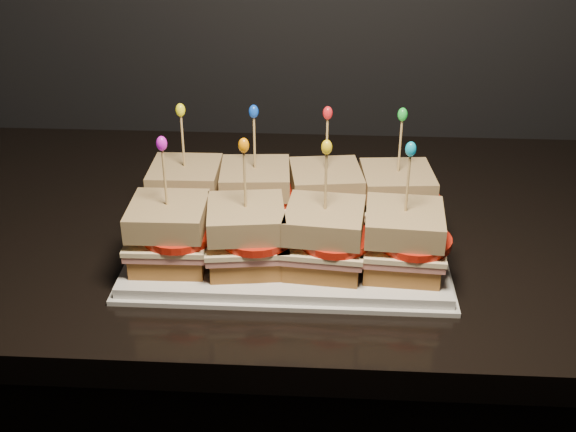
{
  "coord_description": "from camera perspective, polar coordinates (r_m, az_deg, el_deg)",
  "views": [
    {
      "loc": [
        0.65,
        0.81,
        1.42
      ],
      "look_at": [
        0.6,
        1.59,
        1.0
      ],
      "focal_mm": 45.0,
      "sensor_mm": 36.0,
      "label": 1
    }
  ],
  "objects": [
    {
      "name": "sandwich_6_bread_top",
      "position": [
        0.82,
        2.92,
        -0.34
      ],
      "size": [
        0.09,
        0.09,
        0.03
      ],
      "primitive_type": "cube",
      "rotation": [
        0.0,
        0.0,
        -0.1
      ],
      "color": "brown",
      "rests_on": "sandwich_6_tomato"
    },
    {
      "name": "sandwich_0_pick",
      "position": [
        0.92,
        -8.3,
        5.64
      ],
      "size": [
        0.0,
        0.0,
        0.09
      ],
      "primitive_type": "cylinder",
      "color": "tan",
      "rests_on": "sandwich_0_bread_top"
    },
    {
      "name": "sandwich_6_cheese",
      "position": [
        0.83,
        2.88,
        -1.96
      ],
      "size": [
        0.1,
        0.1,
        0.01
      ],
      "primitive_type": "cube",
      "rotation": [
        0.0,
        0.0,
        -0.1
      ],
      "color": "#FFE8AF",
      "rests_on": "sandwich_6_ham"
    },
    {
      "name": "sandwich_3_cheese",
      "position": [
        0.93,
        8.51,
        1.2
      ],
      "size": [
        0.1,
        0.1,
        0.01
      ],
      "primitive_type": "cube",
      "rotation": [
        0.0,
        0.0,
        0.09
      ],
      "color": "#FFE8AF",
      "rests_on": "sandwich_3_ham"
    },
    {
      "name": "sandwich_3_frill",
      "position": [
        0.89,
        9.04,
        7.93
      ],
      "size": [
        0.01,
        0.01,
        0.02
      ],
      "primitive_type": "ellipsoid",
      "color": "green",
      "rests_on": "sandwich_3_pick"
    },
    {
      "name": "sandwich_3_pick",
      "position": [
        0.9,
        8.83,
        5.25
      ],
      "size": [
        0.0,
        0.0,
        0.09
      ],
      "primitive_type": "cylinder",
      "color": "tan",
      "rests_on": "sandwich_3_bread_top"
    },
    {
      "name": "sandwich_2_bread_top",
      "position": [
        0.92,
        3.01,
        2.85
      ],
      "size": [
        0.1,
        0.1,
        0.03
      ],
      "primitive_type": "cube",
      "rotation": [
        0.0,
        0.0,
        0.13
      ],
      "color": "brown",
      "rests_on": "sandwich_2_tomato"
    },
    {
      "name": "sandwich_4_tomato",
      "position": [
        0.84,
        -8.64,
        -1.37
      ],
      "size": [
        0.09,
        0.09,
        0.01
      ],
      "primitive_type": "cylinder",
      "color": "red",
      "rests_on": "sandwich_4_cheese"
    },
    {
      "name": "sandwich_6_tomato",
      "position": [
        0.82,
        3.72,
        -1.74
      ],
      "size": [
        0.09,
        0.09,
        0.01
      ],
      "primitive_type": "cylinder",
      "color": "red",
      "rests_on": "sandwich_6_cheese"
    },
    {
      "name": "sandwich_7_frill",
      "position": [
        0.79,
        9.68,
        5.24
      ],
      "size": [
        0.01,
        0.01,
        0.02
      ],
      "primitive_type": "ellipsoid",
      "color": "#0995C0",
      "rests_on": "sandwich_7_pick"
    },
    {
      "name": "sandwich_7_tomato",
      "position": [
        0.83,
        9.94,
        -1.9
      ],
      "size": [
        0.09,
        0.09,
        0.01
      ],
      "primitive_type": "cylinder",
      "color": "red",
      "rests_on": "sandwich_7_cheese"
    },
    {
      "name": "sandwich_0_ham",
      "position": [
        0.95,
        -7.98,
        1.25
      ],
      "size": [
        0.1,
        0.09,
        0.01
      ],
      "primitive_type": "cube",
      "rotation": [
        0.0,
        0.0,
        0.02
      ],
      "color": "#C56C61",
      "rests_on": "sandwich_0_bread_bot"
    },
    {
      "name": "sandwich_0_bread_bot",
      "position": [
        0.96,
        -7.92,
        0.4
      ],
      "size": [
        0.09,
        0.09,
        0.02
      ],
      "primitive_type": "cube",
      "rotation": [
        0.0,
        0.0,
        0.02
      ],
      "color": "brown",
      "rests_on": "platter"
    },
    {
      "name": "sandwich_7_bread_bot",
      "position": [
        0.85,
        8.93,
        -3.45
      ],
      "size": [
        0.09,
        0.09,
        0.02
      ],
      "primitive_type": "cube",
      "rotation": [
        0.0,
        0.0,
        -0.07
      ],
      "color": "brown",
      "rests_on": "platter"
    },
    {
      "name": "platter",
      "position": [
        0.9,
        0.0,
        -2.58
      ],
      "size": [
        0.38,
        0.24,
        0.02
      ],
      "primitive_type": "cube",
      "color": "silver",
      "rests_on": "granite_slab"
    },
    {
      "name": "sandwich_1_pick",
      "position": [
        0.9,
        -2.67,
        5.57
      ],
      "size": [
        0.0,
        0.0,
        0.09
      ],
      "primitive_type": "cylinder",
      "color": "tan",
      "rests_on": "sandwich_1_bread_top"
    },
    {
      "name": "sandwich_6_bread_bot",
      "position": [
        0.85,
        2.84,
        -3.3
      ],
      "size": [
        0.09,
        0.09,
        0.02
      ],
      "primitive_type": "cube",
      "rotation": [
        0.0,
        0.0,
        -0.1
      ],
      "color": "brown",
      "rests_on": "platter"
    },
    {
      "name": "sandwich_4_cheese",
      "position": [
        0.85,
        -9.32,
        -1.59
      ],
      "size": [
        0.1,
        0.09,
        0.01
      ],
      "primitive_type": "cube",
      "rotation": [
        0.0,
        0.0,
        0.02
      ],
      "color": "#FFE8AF",
      "rests_on": "sandwich_4_ham"
    },
    {
      "name": "sandwich_2_tomato",
      "position": [
        0.92,
        3.73,
        1.58
      ],
      "size": [
        0.09,
        0.09,
        0.01
      ],
      "primitive_type": "cylinder",
      "color": "red",
      "rests_on": "sandwich_2_cheese"
    },
    {
      "name": "sandwich_5_bread_top",
      "position": [
        0.83,
        -3.34,
        -0.17
      ],
      "size": [
        0.1,
        0.1,
        0.03
      ],
      "primitive_type": "cube",
      "rotation": [
        0.0,
        0.0,
        0.13
      ],
      "color": "brown",
      "rests_on": "sandwich_5_tomato"
    },
    {
      "name": "platter_rim",
      "position": [
        0.91,
        0.0,
        -2.9
      ],
      "size": [
        0.39,
        0.25,
        0.01
      ],
      "primitive_type": "cube",
      "color": "silver",
      "rests_on": "granite_slab"
    },
    {
      "name": "sandwich_5_ham",
      "position": [
        0.84,
        -3.28,
        -2.2
      ],
      "size": [
        0.1,
        0.1,
        0.01
      ],
      "primitive_type": "cube",
      "rotation": [
        0.0,
        0.0,
        0.13
      ],
      "color": "#C56C61",
      "rests_on": "sandwich_5_bread_bot"
    },
    {
      "name": "sandwich_5_frill",
      "position": [
        0.79,
        -3.52,
        5.6
      ],
      "size": [
        0.01,
        0.01,
        0.02
      ],
      "primitive_type": "ellipsoid",
      "color": "orange",
      "rests_on": "sandwich_5_pick"
    },
    {
      "name": "sandwich_1_bread_bot",
      "position": [
        0.94,
        -2.54,
        0.26
      ],
      "size": [
        0.09,
        0.09,
        0.02
      ],
      "primitive_type": "cube",
      "rotation": [
        0.0,
        0.0,
        0.07
      ],
      "color": "brown",
      "rests_on": "platter"
    },
    {
      "name": "sandwich_2_ham",
      "position": [
        0.93,
        2.96,
        0.97
      ],
      "size": [
        0.1,
        0.1,
        0.01
      ],
      "primitive_type": "cube",
      "rotation": [
        0.0,
        0.0,
        0.13
      ],
      "color": "#C56C61",
      "rests_on": "sandwich_2_bread_bot"
    },
    {
      "name": "sandwich_7_pick",
      "position": [
        0.81,
        9.42,
        2.29
      ],
      "size": [
        0.0,
        0.0,
        0.09
      ],
      "primitive_type": "cylinder",
      "color": "tan",
      "rests_on": "sandwich_7_bread_top"
    },
    {
      "name": "sandwich_3_bread_top",
      "position": [
        0.92,
        8.63,
        2.68
      ],
      "size": [
        0.09,
        0.09,
        0.03
      ],
      "primitive_type": "cube",
      "rotation": [
        0.0,
        0.0,
        0.09
      ],
      "color": "brown",
      "rests_on": "sandwich_3_tomato"
    },
    {
      "name": "sandwich_4_bread_top",
      "position": [
        0.84,
        -9.46,
        0.0
      ],
      "size": [
        0.09,
        0.09,
        0.03
      ],
      "primitive_type": "cube",
      "rotation": [
        0.0,
        0.0,
        0.02
      ],
      "color": "brown",
      "rests_on": "sandwich_4_tomato"
    },
    {
      "name": "sandwich_7_cheese",
      "position": [
        0.84,
        9.05,
        -2.12
      ],
      "size": [
        0.1,
        0.1,
        0.01
      ],
      "primitive_type": "cube",
      "rotation": [
        0.0,
        0.0,
        -0.07
      ],
      "color": "#FFE8AF",
      "rests_on": "sandwich_7_ham"
    },
    {
      "name": "sandwich_0_frill",
      "position": [
        0.9,
        -8.5,
        8.29
      ],
      "size": [
        0.01,
        0.01,
        0.02
      ],
      "primitive_type": "ellipsoid",
      "color": "yellow",
      "rests_on": "sandwich_0_pick"
    },
    {
      "name": "sandwich_1_ham",
      "position": [
        0.94,
        -2.56,
        1.12
      ],
      "size": [
        0.1,
        0.1,
        0.01
      ],
      "primitive_type": "cube",
      "rotation": [
        0.0,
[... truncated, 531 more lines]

